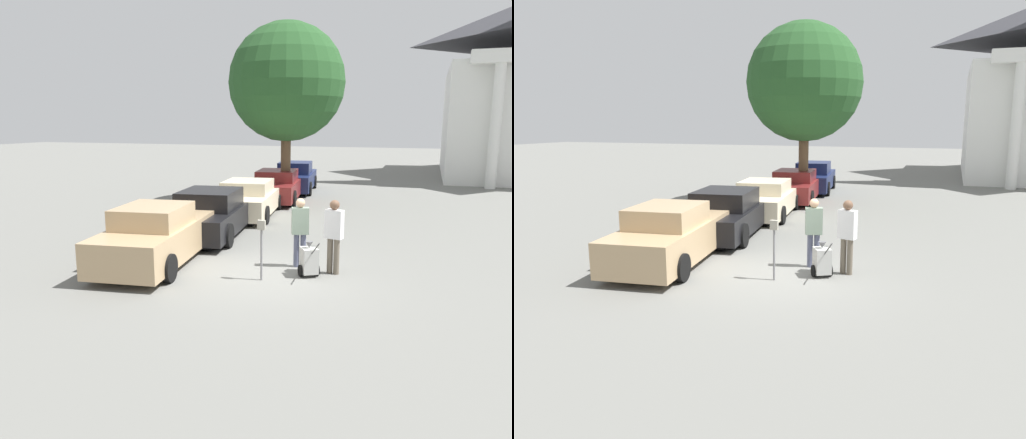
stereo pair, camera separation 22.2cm
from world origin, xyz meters
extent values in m
plane|color=slate|center=(0.00, 0.00, 0.00)|extent=(120.00, 120.00, 0.00)
cube|color=tan|center=(-2.89, 0.03, 0.60)|extent=(2.39, 4.83, 0.84)
cube|color=tan|center=(-2.87, -0.15, 1.28)|extent=(1.82, 2.14, 0.51)
cylinder|color=black|center=(-3.95, 1.34, 0.33)|extent=(0.27, 0.68, 0.66)
cylinder|color=black|center=(-2.21, 1.57, 0.33)|extent=(0.27, 0.68, 0.66)
cylinder|color=black|center=(-3.57, -1.51, 0.33)|extent=(0.27, 0.68, 0.66)
cylinder|color=black|center=(-1.83, -1.28, 0.33)|extent=(0.27, 0.68, 0.66)
cube|color=black|center=(-2.89, 3.50, 0.55)|extent=(2.57, 5.18, 0.72)
cube|color=black|center=(-2.86, 3.31, 1.20)|extent=(1.96, 2.29, 0.57)
cylinder|color=black|center=(-4.03, 4.91, 0.35)|extent=(0.27, 0.73, 0.71)
cylinder|color=black|center=(-2.15, 5.16, 0.35)|extent=(0.27, 0.73, 0.71)
cylinder|color=black|center=(-3.63, 1.85, 0.35)|extent=(0.27, 0.73, 0.71)
cylinder|color=black|center=(-1.75, 2.10, 0.35)|extent=(0.27, 0.73, 0.71)
cube|color=beige|center=(-2.89, 7.02, 0.55)|extent=(2.55, 5.07, 0.74)
cube|color=beige|center=(-2.87, 6.83, 1.15)|extent=(1.95, 2.25, 0.47)
cylinder|color=black|center=(-4.02, 8.39, 0.33)|extent=(0.26, 0.68, 0.66)
cylinder|color=black|center=(-2.15, 8.64, 0.33)|extent=(0.26, 0.68, 0.66)
cylinder|color=black|center=(-3.63, 5.41, 0.33)|extent=(0.26, 0.68, 0.66)
cylinder|color=black|center=(-1.76, 5.65, 0.33)|extent=(0.26, 0.68, 0.66)
cube|color=maroon|center=(-2.89, 10.94, 0.56)|extent=(2.54, 5.16, 0.74)
cube|color=maroon|center=(-2.86, 10.75, 1.18)|extent=(1.94, 2.28, 0.49)
cylinder|color=black|center=(-4.02, 12.34, 0.35)|extent=(0.27, 0.72, 0.71)
cylinder|color=black|center=(-2.16, 12.59, 0.35)|extent=(0.27, 0.72, 0.71)
cylinder|color=black|center=(-3.62, 9.30, 0.35)|extent=(0.27, 0.72, 0.71)
cylinder|color=black|center=(-1.76, 9.54, 0.35)|extent=(0.27, 0.72, 0.71)
cube|color=#19234C|center=(-2.89, 14.18, 0.58)|extent=(2.39, 4.81, 0.77)
cube|color=#19234C|center=(-2.87, 14.00, 1.26)|extent=(1.82, 2.13, 0.58)
cylinder|color=black|center=(-3.95, 15.49, 0.35)|extent=(0.27, 0.72, 0.70)
cylinder|color=black|center=(-2.20, 15.72, 0.35)|extent=(0.27, 0.72, 0.70)
cylinder|color=black|center=(-3.58, 12.65, 0.35)|extent=(0.27, 0.72, 0.70)
cylinder|color=black|center=(-1.83, 12.88, 0.35)|extent=(0.27, 0.72, 0.70)
cylinder|color=slate|center=(0.10, -0.45, 0.60)|extent=(0.05, 0.05, 1.19)
cube|color=gray|center=(0.10, -0.45, 1.30)|extent=(0.18, 0.09, 0.22)
cylinder|color=#515670|center=(0.75, 0.92, 0.42)|extent=(0.14, 0.14, 0.85)
cylinder|color=#515670|center=(0.59, 0.86, 0.42)|extent=(0.14, 0.14, 0.85)
cube|color=gray|center=(0.67, 0.89, 1.18)|extent=(0.47, 0.34, 0.67)
sphere|color=tan|center=(0.67, 0.89, 1.63)|extent=(0.23, 0.23, 0.23)
cylinder|color=#665B4C|center=(1.66, 0.57, 0.44)|extent=(0.14, 0.14, 0.87)
cylinder|color=#665B4C|center=(1.49, 0.61, 0.44)|extent=(0.14, 0.14, 0.87)
cube|color=silver|center=(1.57, 0.59, 1.22)|extent=(0.46, 0.32, 0.69)
sphere|color=brown|center=(1.57, 0.59, 1.68)|extent=(0.24, 0.24, 0.24)
cube|color=#B2B2AD|center=(1.07, 0.21, 0.38)|extent=(0.53, 0.56, 0.60)
cone|color=#59595B|center=(1.07, 0.21, 0.76)|extent=(0.18, 0.18, 0.16)
cylinder|color=#4C4C4C|center=(1.30, -0.20, 0.78)|extent=(0.32, 0.53, 0.43)
cylinder|color=black|center=(0.89, 0.10, 0.14)|extent=(0.18, 0.27, 0.28)
cylinder|color=black|center=(1.25, 0.31, 0.14)|extent=(0.18, 0.27, 0.28)
cylinder|color=white|center=(6.86, 18.66, 3.29)|extent=(0.56, 0.56, 6.58)
cylinder|color=brown|center=(-2.43, 10.61, 1.55)|extent=(0.44, 0.44, 3.10)
sphere|color=#234C23|center=(-2.43, 10.61, 5.26)|extent=(5.08, 5.08, 5.08)
camera|label=1|loc=(3.58, -10.94, 3.62)|focal=35.00mm
camera|label=2|loc=(3.79, -10.87, 3.62)|focal=35.00mm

